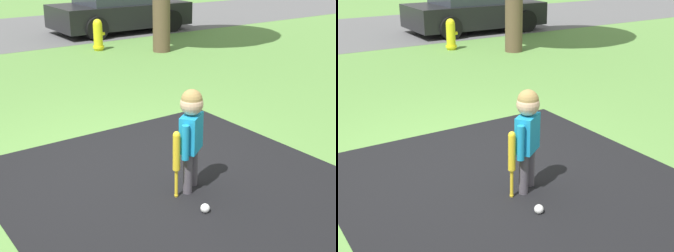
% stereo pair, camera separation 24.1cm
% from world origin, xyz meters
% --- Properties ---
extents(ground_plane, '(60.00, 60.00, 0.00)m').
position_xyz_m(ground_plane, '(0.00, 0.00, 0.00)').
color(ground_plane, '#5B8C42').
extents(child, '(0.38, 0.30, 1.08)m').
position_xyz_m(child, '(0.38, -0.98, 0.70)').
color(child, '#4C4751').
rests_on(child, ground).
extents(baseball_bat, '(0.07, 0.07, 0.71)m').
position_xyz_m(baseball_bat, '(0.16, -1.04, 0.46)').
color(baseball_bat, yellow).
rests_on(baseball_bat, ground).
extents(sports_ball, '(0.09, 0.09, 0.09)m').
position_xyz_m(sports_ball, '(0.21, -1.44, 0.05)').
color(sports_ball, white).
rests_on(sports_ball, ground).
extents(fire_hydrant, '(0.31, 0.28, 0.76)m').
position_xyz_m(fire_hydrant, '(2.90, 5.91, 0.37)').
color(fire_hydrant, yellow).
rests_on(fire_hydrant, ground).
extents(parked_car, '(4.02, 2.15, 1.31)m').
position_xyz_m(parked_car, '(4.69, 8.04, 0.62)').
color(parked_car, black).
rests_on(parked_car, ground).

